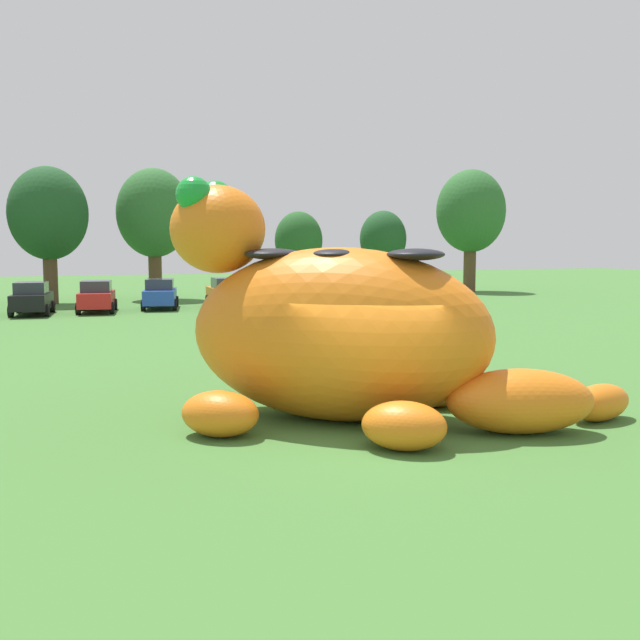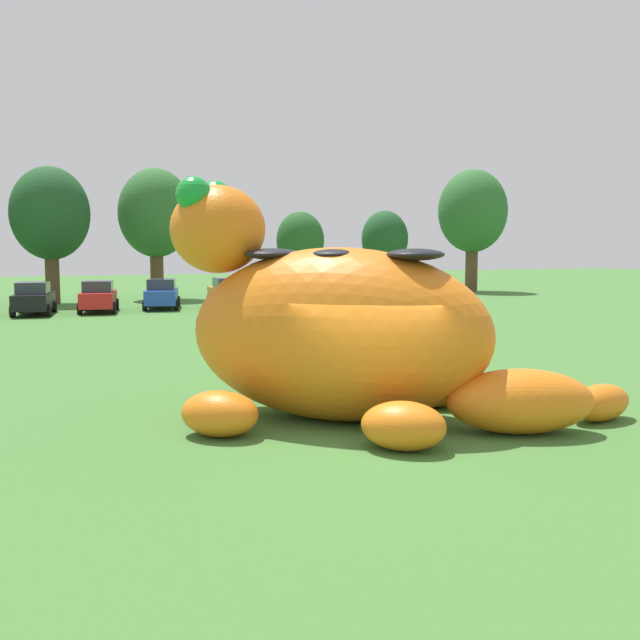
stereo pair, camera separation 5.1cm
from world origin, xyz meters
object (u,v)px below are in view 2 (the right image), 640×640
at_px(car_blue, 162,294).
at_px(spectator_near_inflatable, 312,344).
at_px(giant_inflatable_creature, 339,331).
at_px(car_red, 98,296).
at_px(car_black, 34,298).
at_px(spectator_mid_field, 301,299).
at_px(car_orange, 228,292).

distance_m(car_blue, spectator_near_inflatable, 22.69).
height_order(giant_inflatable_creature, car_red, giant_inflatable_creature).
xyz_separation_m(car_black, car_blue, (6.79, 1.12, 0.00)).
relative_size(car_red, spectator_mid_field, 2.53).
height_order(car_black, car_orange, same).
distance_m(car_red, spectator_near_inflatable, 22.19).
xyz_separation_m(car_red, spectator_near_inflatable, (3.98, -21.83, -0.01)).
height_order(giant_inflatable_creature, car_blue, giant_inflatable_creature).
distance_m(spectator_near_inflatable, spectator_mid_field, 17.10).
height_order(car_black, spectator_near_inflatable, car_black).
bearing_deg(giant_inflatable_creature, car_orange, 80.23).
bearing_deg(car_blue, giant_inflatable_creature, -91.95).
bearing_deg(car_black, giant_inflatable_creature, -77.71).
bearing_deg(spectator_near_inflatable, car_orange, 81.47).
distance_m(car_black, car_orange, 10.71).
xyz_separation_m(giant_inflatable_creature, car_blue, (0.95, 27.89, -0.97)).
relative_size(car_red, spectator_near_inflatable, 2.53).
xyz_separation_m(spectator_near_inflatable, spectator_mid_field, (5.62, 16.15, 0.00)).
height_order(car_red, spectator_mid_field, car_red).
xyz_separation_m(giant_inflatable_creature, car_black, (-5.83, 26.77, -0.97)).
relative_size(car_black, spectator_near_inflatable, 2.51).
relative_size(car_orange, spectator_mid_field, 2.45).
relative_size(car_black, car_red, 0.99).
bearing_deg(car_orange, spectator_near_inflatable, -98.53).
distance_m(car_blue, car_orange, 3.86).
relative_size(car_red, car_blue, 0.99).
distance_m(giant_inflatable_creature, car_orange, 28.36).
distance_m(car_orange, spectator_mid_field, 6.94).
relative_size(car_blue, car_orange, 1.04).
xyz_separation_m(car_red, spectator_mid_field, (9.60, -5.68, -0.01)).
distance_m(car_red, car_orange, 7.44).
bearing_deg(spectator_mid_field, car_black, 157.13).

